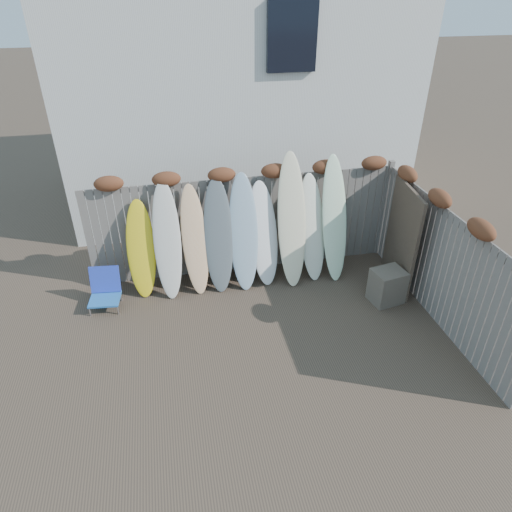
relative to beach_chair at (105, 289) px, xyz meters
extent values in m
plane|color=#493A2D|center=(2.72, -1.70, -0.33)|extent=(80.00, 80.00, 0.00)
cube|color=slate|center=(2.72, 0.70, 0.67)|extent=(6.00, 0.10, 2.00)
cube|color=slate|center=(5.72, 0.70, 0.72)|extent=(0.10, 0.10, 2.10)
ellipsoid|color=brown|center=(0.32, 0.66, 1.77)|extent=(0.52, 0.28, 0.28)
ellipsoid|color=brown|center=(1.32, 0.66, 1.77)|extent=(0.52, 0.28, 0.28)
ellipsoid|color=brown|center=(2.32, 0.66, 1.77)|extent=(0.52, 0.28, 0.28)
ellipsoid|color=brown|center=(3.32, 0.66, 1.77)|extent=(0.52, 0.28, 0.28)
ellipsoid|color=brown|center=(4.32, 0.66, 1.77)|extent=(0.52, 0.28, 0.28)
ellipsoid|color=brown|center=(5.32, 0.66, 1.77)|extent=(0.52, 0.28, 0.28)
cube|color=slate|center=(5.72, -1.50, 0.67)|extent=(0.10, 4.40, 2.00)
ellipsoid|color=brown|center=(5.68, -2.20, 1.77)|extent=(0.28, 0.56, 0.28)
ellipsoid|color=brown|center=(5.68, -1.10, 1.77)|extent=(0.28, 0.56, 0.28)
ellipsoid|color=brown|center=(5.68, 0.00, 1.77)|extent=(0.28, 0.56, 0.28)
cube|color=silver|center=(3.22, 4.80, 2.67)|extent=(8.00, 5.00, 6.00)
cube|color=black|center=(4.02, 2.25, 3.87)|extent=(1.00, 0.12, 1.30)
cube|color=blue|center=(-0.01, -0.13, -0.13)|extent=(0.58, 0.52, 0.03)
cube|color=blue|center=(0.01, 0.13, 0.14)|extent=(0.55, 0.22, 0.49)
cylinder|color=silver|center=(-0.28, -0.30, -0.23)|extent=(0.03, 0.03, 0.20)
cylinder|color=#A2A1A8|center=(-0.24, 0.10, -0.23)|extent=(0.03, 0.03, 0.20)
cylinder|color=#B7B8BE|center=(0.21, -0.35, -0.23)|extent=(0.03, 0.03, 0.20)
cylinder|color=silver|center=(0.25, 0.05, -0.23)|extent=(0.03, 0.03, 0.20)
cube|color=#6E5952|center=(5.09, -0.97, 0.00)|extent=(0.64, 0.56, 0.65)
cube|color=brown|center=(5.52, -0.46, 0.68)|extent=(0.23, 1.35, 2.03)
ellipsoid|color=yellow|center=(0.72, 0.33, 0.57)|extent=(0.58, 0.69, 1.80)
ellipsoid|color=silver|center=(1.21, 0.24, 0.74)|extent=(0.55, 0.78, 2.13)
ellipsoid|color=#F7CC7D|center=(1.71, 0.26, 0.68)|extent=(0.52, 0.75, 2.03)
ellipsoid|color=#575F64|center=(2.15, 0.25, 0.72)|extent=(0.61, 0.79, 2.10)
ellipsoid|color=#97B3C8|center=(2.63, 0.23, 0.76)|extent=(0.60, 0.81, 2.17)
ellipsoid|color=white|center=(3.03, 0.28, 0.66)|extent=(0.61, 0.75, 1.98)
ellipsoid|color=#F6EBC1|center=(3.56, 0.21, 0.92)|extent=(0.59, 0.90, 2.49)
ellipsoid|color=white|center=(3.99, 0.25, 0.69)|extent=(0.57, 0.77, 2.05)
ellipsoid|color=#D6F5CC|center=(4.42, 0.21, 0.86)|extent=(0.49, 0.84, 2.38)
camera|label=1|loc=(1.30, -7.18, 4.88)|focal=32.00mm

